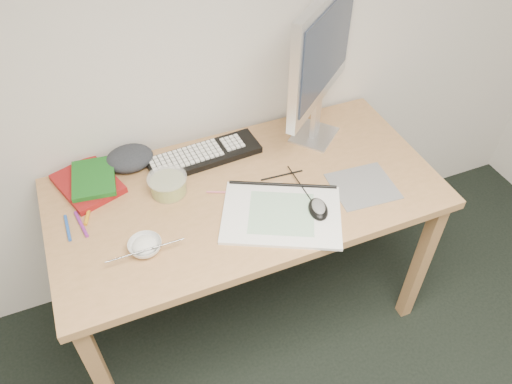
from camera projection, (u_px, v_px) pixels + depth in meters
desk at (246, 206)px, 1.86m from camera, size 1.40×0.70×0.75m
mousepad at (363, 186)px, 1.81m from camera, size 0.24×0.22×0.00m
sketchpad at (281, 214)px, 1.71m from camera, size 0.49×0.44×0.01m
keyboard at (204, 156)px, 1.92m from camera, size 0.44×0.17×0.03m
monitor at (322, 54)px, 1.77m from camera, size 0.41×0.35×0.59m
mouse at (318, 207)px, 1.70m from camera, size 0.09×0.12×0.04m
rice_bowl at (145, 246)px, 1.59m from camera, size 0.12×0.12×0.03m
chopsticks at (145, 250)px, 1.56m from camera, size 0.24×0.02×0.02m
fruit_tub at (168, 184)px, 1.77m from camera, size 0.16×0.16×0.07m
book_red at (88, 184)px, 1.81m from camera, size 0.25×0.29×0.02m
book_green at (94, 178)px, 1.80m from camera, size 0.18×0.22×0.02m
cloth_lump at (130, 158)px, 1.88m from camera, size 0.16×0.14×0.06m
pencil_pink at (233, 192)px, 1.79m from camera, size 0.18×0.08×0.01m
pencil_tan at (259, 183)px, 1.82m from camera, size 0.16×0.07×0.01m
pencil_black at (282, 175)px, 1.85m from camera, size 0.16×0.02×0.01m
marker_blue at (68, 228)px, 1.66m from camera, size 0.01×0.12×0.01m
marker_orange at (89, 210)px, 1.72m from camera, size 0.06×0.14×0.01m
marker_purple at (81, 224)px, 1.68m from camera, size 0.03×0.13×0.01m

